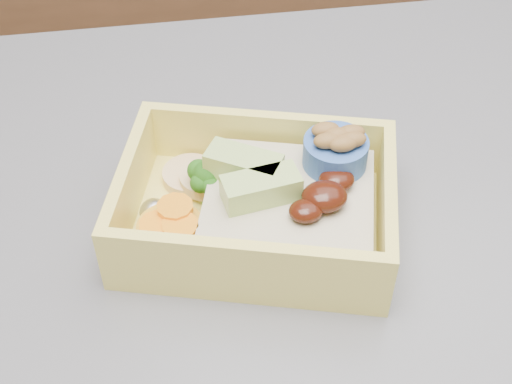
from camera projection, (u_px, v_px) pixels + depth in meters
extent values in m
cube|color=brown|center=(144.00, 0.00, 1.61)|extent=(3.20, 0.60, 0.90)
cube|color=#F4E265|center=(256.00, 224.00, 0.48)|extent=(0.20, 0.17, 0.01)
cube|color=#F4E265|center=(266.00, 138.00, 0.50)|extent=(0.17, 0.06, 0.04)
cube|color=#F4E265|center=(244.00, 268.00, 0.42)|extent=(0.17, 0.06, 0.04)
cube|color=#F4E265|center=(386.00, 209.00, 0.46)|extent=(0.04, 0.11, 0.04)
cube|color=#F4E265|center=(130.00, 186.00, 0.47)|extent=(0.04, 0.11, 0.04)
cube|color=tan|center=(289.00, 209.00, 0.47)|extent=(0.13, 0.12, 0.03)
ellipsoid|color=#321007|center=(325.00, 196.00, 0.44)|extent=(0.04, 0.03, 0.02)
ellipsoid|color=#321007|center=(337.00, 180.00, 0.46)|extent=(0.03, 0.03, 0.01)
ellipsoid|color=#321007|center=(306.00, 211.00, 0.44)|extent=(0.03, 0.02, 0.01)
cube|color=#ACCE6B|center=(261.00, 188.00, 0.45)|extent=(0.05, 0.03, 0.02)
cube|color=#ACCE6B|center=(244.00, 165.00, 0.46)|extent=(0.05, 0.04, 0.02)
cylinder|color=#6FAE5D|center=(209.00, 193.00, 0.49)|extent=(0.01, 0.01, 0.02)
sphere|color=#256316|center=(207.00, 174.00, 0.47)|extent=(0.02, 0.02, 0.02)
sphere|color=#256316|center=(220.00, 173.00, 0.48)|extent=(0.02, 0.02, 0.02)
sphere|color=#256316|center=(199.00, 171.00, 0.48)|extent=(0.02, 0.02, 0.02)
sphere|color=#256316|center=(210.00, 185.00, 0.47)|extent=(0.01, 0.01, 0.01)
sphere|color=#256316|center=(200.00, 183.00, 0.47)|extent=(0.01, 0.01, 0.01)
sphere|color=#256316|center=(210.00, 169.00, 0.48)|extent=(0.01, 0.01, 0.01)
cylinder|color=gold|center=(171.00, 236.00, 0.45)|extent=(0.04, 0.04, 0.02)
cylinder|color=orange|center=(171.00, 220.00, 0.45)|extent=(0.02, 0.02, 0.00)
cylinder|color=orange|center=(158.00, 225.00, 0.44)|extent=(0.02, 0.02, 0.00)
cylinder|color=orange|center=(180.00, 226.00, 0.44)|extent=(0.02, 0.02, 0.00)
cylinder|color=orange|center=(175.00, 207.00, 0.45)|extent=(0.02, 0.02, 0.00)
cylinder|color=#D9B07D|center=(190.00, 176.00, 0.50)|extent=(0.04, 0.04, 0.01)
cylinder|color=#D9B07D|center=(208.00, 178.00, 0.49)|extent=(0.04, 0.04, 0.01)
ellipsoid|color=silver|center=(235.00, 166.00, 0.50)|extent=(0.02, 0.02, 0.02)
ellipsoid|color=silver|center=(154.00, 212.00, 0.47)|extent=(0.02, 0.02, 0.02)
cylinder|color=#335BAF|center=(335.00, 153.00, 0.47)|extent=(0.04, 0.04, 0.02)
ellipsoid|color=brown|center=(337.00, 135.00, 0.46)|extent=(0.02, 0.02, 0.01)
ellipsoid|color=brown|center=(351.00, 133.00, 0.46)|extent=(0.02, 0.02, 0.01)
ellipsoid|color=brown|center=(325.00, 130.00, 0.46)|extent=(0.02, 0.02, 0.01)
ellipsoid|color=brown|center=(343.00, 144.00, 0.45)|extent=(0.02, 0.02, 0.01)
ellipsoid|color=brown|center=(328.00, 141.00, 0.46)|extent=(0.02, 0.02, 0.01)
ellipsoid|color=brown|center=(352.00, 140.00, 0.46)|extent=(0.02, 0.02, 0.01)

